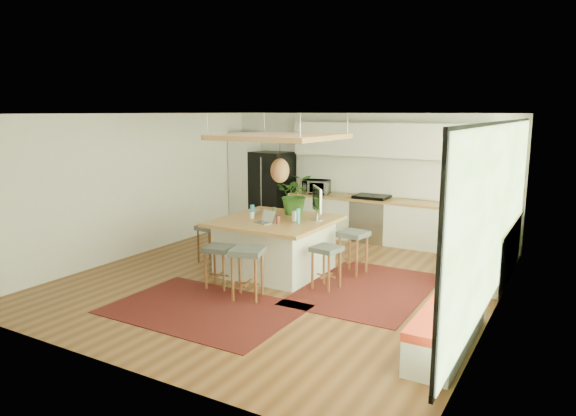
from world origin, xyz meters
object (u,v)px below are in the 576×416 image
Objects in this scene: stool_near_left at (219,266)px; stool_left_side at (210,243)px; stool_right_front at (326,267)px; microwave at (316,185)px; monitor at (317,205)px; stool_right_back at (353,253)px; laptop at (264,216)px; stool_near_right at (248,276)px; island_plant at (296,198)px; fridge at (272,190)px; island at (275,246)px.

stool_left_side is (-1.02, 1.07, 0.00)m from stool_near_left.
microwave is (-1.82, 3.22, 0.76)m from stool_right_front.
stool_right_back is at bearing 76.69° from monitor.
stool_near_left is 1.10m from laptop.
stool_near_left is 0.91× the size of stool_right_back.
island_plant reaches higher than stool_near_right.
stool_right_front is (0.81, 0.97, 0.00)m from stool_near_right.
stool_left_side is 2.23× the size of laptop.
microwave is 2.44m from island_plant.
monitor is at bearing 79.50° from stool_near_right.
laptop is at bearing -11.89° from stool_left_side.
stool_near_right is 2.10m from stool_right_back.
fridge is 1.20m from microwave.
island_plant reaches higher than stool_left_side.
stool_right_back is at bearing 14.46° from stool_left_side.
fridge reaches higher than stool_left_side.
stool_right_back is 1.20× the size of monitor.
fridge is 2.65× the size of stool_right_front.
laptop is at bearing 66.83° from stool_near_left.
island_plant is at bearing -178.53° from stool_right_back.
island reaches higher than stool_left_side.
fridge is 4.79m from stool_near_right.
stool_right_back is 2.63m from stool_left_side.
stool_near_left is 1.47m from stool_left_side.
stool_right_front is at bearing -40.68° from island_plant.
stool_right_front is at bearing -70.61° from microwave.
fridge is 4.46m from stool_right_front.
microwave is at bearing 103.45° from stool_near_right.
fridge is 4.35m from stool_near_left.
laptop is (1.35, -0.28, 0.70)m from stool_left_side.
stool_right_back is at bearing 48.39° from stool_near_left.
island is 2.50× the size of stool_right_back.
fridge is 2.62× the size of stool_left_side.
stool_right_back is (1.19, 0.58, -0.11)m from island.
island_plant reaches higher than stool_right_back.
microwave is at bearing 8.30° from fridge.
stool_left_side is (-1.68, 1.25, 0.00)m from stool_near_right.
monitor is (0.97, 1.46, 0.83)m from stool_near_left.
island is 3.29× the size of microwave.
island_plant is (1.94, -2.34, 0.29)m from fridge.
stool_near_right is at bearing -86.57° from microwave.
stool_right_front is 1.64m from island_plant.
stool_left_side is 1.55m from laptop.
laptop is (-0.33, 0.97, 0.70)m from stool_near_right.
stool_near_right is 1.25× the size of monitor.
stool_near_right is at bearing -53.05° from fridge.
fridge is 5.86× the size of laptop.
stool_near_right is 1.05× the size of island_plant.
fridge is 2.47× the size of island_plant.
island_plant reaches higher than island.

